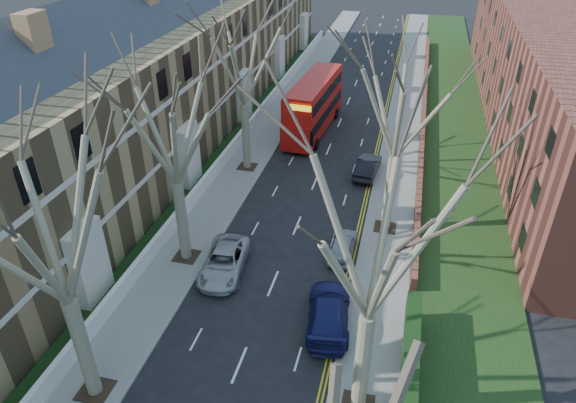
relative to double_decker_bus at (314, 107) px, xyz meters
The scene contains 16 objects.
pavement_left 5.16m from the double_decker_bus, 147.76° to the left, with size 3.00×102.00×0.12m, color slate.
pavement_right 8.75m from the double_decker_bus, 17.00° to the left, with size 3.00×102.00×0.12m, color slate.
terrace_left 13.21m from the double_decker_bus, 154.45° to the right, with size 9.70×78.00×13.60m.
flats_right 20.76m from the double_decker_bus, 18.32° to the left, with size 13.97×54.00×10.00m.
front_wall_left 8.03m from the double_decker_bus, 135.21° to the right, with size 0.30×78.00×1.00m.
grass_verge_right 13.01m from the double_decker_bus, 11.11° to the left, with size 6.00×102.00×0.06m.
tree_left_mid 31.58m from the double_decker_bus, 96.76° to the right, with size 10.50×10.50×14.71m.
tree_left_far 21.96m from the double_decker_bus, 100.00° to the right, with size 10.15×10.15×14.22m.
tree_left_dist 11.75m from the double_decker_bus, 112.99° to the right, with size 10.50×10.50×14.71m.
tree_right_mid 30.44m from the double_decker_bus, 74.74° to the right, with size 10.50×10.50×14.71m.
tree_right_far 17.87m from the double_decker_bus, 61.83° to the right, with size 10.15×10.15×14.22m.
double_decker_bus is the anchor object (origin of this frame).
car_left_far 21.24m from the double_decker_bus, 92.54° to the right, with size 2.31×5.00×1.39m, color #A09FA4.
car_right_near 24.55m from the double_decker_bus, 76.64° to the right, with size 2.13×5.24×1.52m, color #16184F.
car_right_mid 18.75m from the double_decker_bus, 72.95° to the right, with size 1.50×3.73×1.27m, color gray.
car_right_far 9.47m from the double_decker_bus, 51.73° to the right, with size 1.52×4.35×1.43m, color black.
Camera 1 is at (6.20, -6.48, 19.18)m, focal length 32.00 mm.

